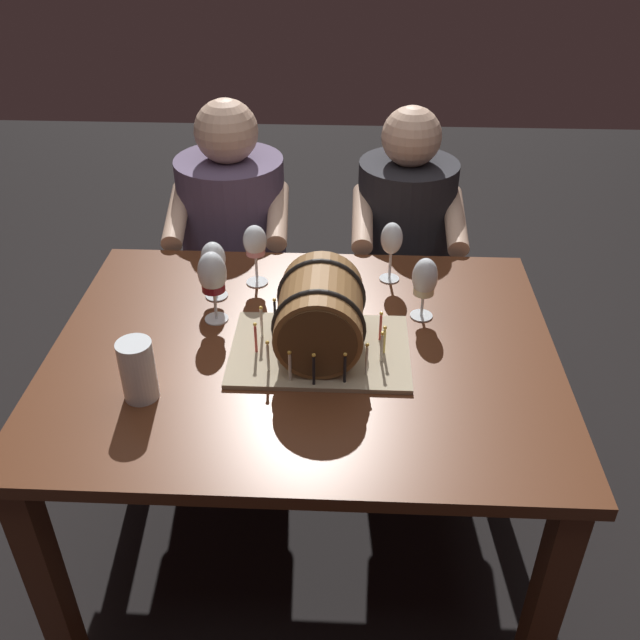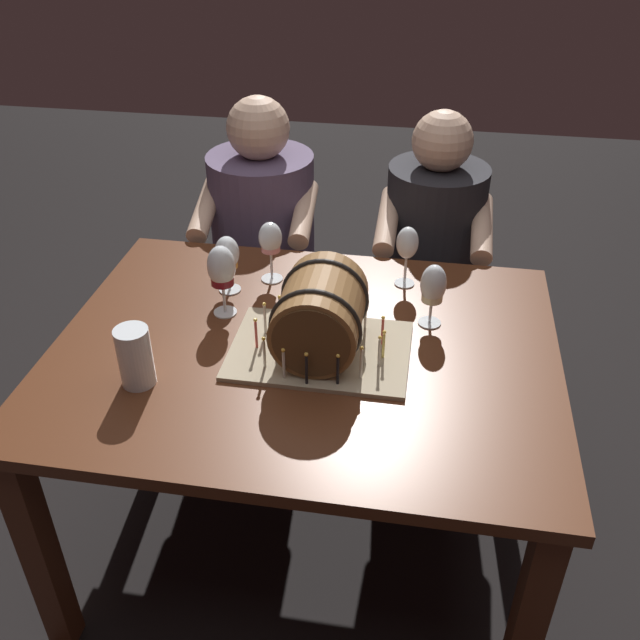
{
  "view_description": "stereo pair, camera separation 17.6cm",
  "coord_description": "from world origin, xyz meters",
  "px_view_note": "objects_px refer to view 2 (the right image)",
  "views": [
    {
      "loc": [
        0.11,
        -1.48,
        1.83
      ],
      "look_at": [
        0.04,
        -0.02,
        0.84
      ],
      "focal_mm": 39.61,
      "sensor_mm": 36.0,
      "label": 1
    },
    {
      "loc": [
        0.29,
        -1.46,
        1.83
      ],
      "look_at": [
        0.04,
        -0.02,
        0.84
      ],
      "focal_mm": 39.61,
      "sensor_mm": 36.0,
      "label": 2
    }
  ],
  "objects_px": {
    "wine_glass_amber": "(227,255)",
    "wine_glass_rose": "(270,241)",
    "wine_glass_white": "(433,287)",
    "person_seated_right": "(429,273)",
    "dining_table": "(305,377)",
    "barrel_cake": "(320,318)",
    "wine_glass_empty": "(407,245)",
    "person_seated_left": "(264,254)",
    "wine_glass_red": "(222,269)",
    "beer_pint": "(135,358)"
  },
  "relations": [
    {
      "from": "wine_glass_red",
      "to": "wine_glass_empty",
      "type": "height_order",
      "value": "wine_glass_red"
    },
    {
      "from": "wine_glass_amber",
      "to": "person_seated_right",
      "type": "bearing_deg",
      "value": 45.01
    },
    {
      "from": "beer_pint",
      "to": "wine_glass_rose",
      "type": "bearing_deg",
      "value": 68.55
    },
    {
      "from": "wine_glass_red",
      "to": "wine_glass_white",
      "type": "bearing_deg",
      "value": 4.24
    },
    {
      "from": "wine_glass_white",
      "to": "wine_glass_rose",
      "type": "bearing_deg",
      "value": 161.5
    },
    {
      "from": "wine_glass_rose",
      "to": "wine_glass_empty",
      "type": "distance_m",
      "value": 0.4
    },
    {
      "from": "person_seated_right",
      "to": "wine_glass_red",
      "type": "bearing_deg",
      "value": -128.63
    },
    {
      "from": "wine_glass_white",
      "to": "person_seated_right",
      "type": "bearing_deg",
      "value": 90.56
    },
    {
      "from": "wine_glass_amber",
      "to": "wine_glass_empty",
      "type": "distance_m",
      "value": 0.52
    },
    {
      "from": "dining_table",
      "to": "person_seated_right",
      "type": "xyz_separation_m",
      "value": [
        0.31,
        0.82,
        -0.12
      ]
    },
    {
      "from": "dining_table",
      "to": "person_seated_right",
      "type": "relative_size",
      "value": 1.17
    },
    {
      "from": "wine_glass_empty",
      "to": "person_seated_right",
      "type": "distance_m",
      "value": 0.58
    },
    {
      "from": "wine_glass_rose",
      "to": "wine_glass_white",
      "type": "height_order",
      "value": "wine_glass_rose"
    },
    {
      "from": "wine_glass_rose",
      "to": "person_seated_left",
      "type": "distance_m",
      "value": 0.62
    },
    {
      "from": "person_seated_right",
      "to": "person_seated_left",
      "type": "bearing_deg",
      "value": 179.97
    },
    {
      "from": "wine_glass_rose",
      "to": "wine_glass_white",
      "type": "distance_m",
      "value": 0.5
    },
    {
      "from": "dining_table",
      "to": "person_seated_left",
      "type": "relative_size",
      "value": 1.15
    },
    {
      "from": "wine_glass_white",
      "to": "person_seated_left",
      "type": "bearing_deg",
      "value": 133.67
    },
    {
      "from": "dining_table",
      "to": "wine_glass_rose",
      "type": "xyz_separation_m",
      "value": [
        -0.16,
        0.32,
        0.23
      ]
    },
    {
      "from": "wine_glass_amber",
      "to": "person_seated_right",
      "type": "xyz_separation_m",
      "value": [
        0.58,
        0.58,
        -0.34
      ]
    },
    {
      "from": "wine_glass_white",
      "to": "wine_glass_empty",
      "type": "bearing_deg",
      "value": 112.39
    },
    {
      "from": "wine_glass_amber",
      "to": "person_seated_right",
      "type": "height_order",
      "value": "person_seated_right"
    },
    {
      "from": "dining_table",
      "to": "wine_glass_rose",
      "type": "bearing_deg",
      "value": 116.39
    },
    {
      "from": "barrel_cake",
      "to": "wine_glass_white",
      "type": "height_order",
      "value": "barrel_cake"
    },
    {
      "from": "barrel_cake",
      "to": "wine_glass_white",
      "type": "bearing_deg",
      "value": 33.41
    },
    {
      "from": "wine_glass_empty",
      "to": "person_seated_left",
      "type": "height_order",
      "value": "person_seated_left"
    },
    {
      "from": "wine_glass_red",
      "to": "person_seated_left",
      "type": "distance_m",
      "value": 0.78
    },
    {
      "from": "wine_glass_empty",
      "to": "person_seated_left",
      "type": "xyz_separation_m",
      "value": [
        -0.55,
        0.46,
        -0.33
      ]
    },
    {
      "from": "barrel_cake",
      "to": "beer_pint",
      "type": "distance_m",
      "value": 0.46
    },
    {
      "from": "barrel_cake",
      "to": "wine_glass_rose",
      "type": "xyz_separation_m",
      "value": [
        -0.2,
        0.34,
        0.03
      ]
    },
    {
      "from": "barrel_cake",
      "to": "wine_glass_empty",
      "type": "bearing_deg",
      "value": 63.19
    },
    {
      "from": "person_seated_right",
      "to": "barrel_cake",
      "type": "bearing_deg",
      "value": -107.67
    },
    {
      "from": "dining_table",
      "to": "barrel_cake",
      "type": "xyz_separation_m",
      "value": [
        0.04,
        -0.02,
        0.21
      ]
    },
    {
      "from": "wine_glass_amber",
      "to": "person_seated_left",
      "type": "distance_m",
      "value": 0.66
    },
    {
      "from": "dining_table",
      "to": "wine_glass_white",
      "type": "distance_m",
      "value": 0.42
    },
    {
      "from": "beer_pint",
      "to": "wine_glass_white",
      "type": "bearing_deg",
      "value": 28.59
    },
    {
      "from": "barrel_cake",
      "to": "wine_glass_amber",
      "type": "distance_m",
      "value": 0.41
    },
    {
      "from": "wine_glass_amber",
      "to": "wine_glass_rose",
      "type": "bearing_deg",
      "value": 36.88
    },
    {
      "from": "wine_glass_white",
      "to": "person_seated_right",
      "type": "distance_m",
      "value": 0.74
    },
    {
      "from": "wine_glass_red",
      "to": "wine_glass_amber",
      "type": "bearing_deg",
      "value": 99.43
    },
    {
      "from": "wine_glass_white",
      "to": "person_seated_left",
      "type": "xyz_separation_m",
      "value": [
        -0.63,
        0.66,
        -0.31
      ]
    },
    {
      "from": "dining_table",
      "to": "wine_glass_empty",
      "type": "xyz_separation_m",
      "value": [
        0.24,
        0.36,
        0.23
      ]
    },
    {
      "from": "wine_glass_empty",
      "to": "wine_glass_red",
      "type": "bearing_deg",
      "value": -153.55
    },
    {
      "from": "barrel_cake",
      "to": "wine_glass_amber",
      "type": "bearing_deg",
      "value": 140.33
    },
    {
      "from": "wine_glass_rose",
      "to": "wine_glass_amber",
      "type": "bearing_deg",
      "value": -143.12
    },
    {
      "from": "barrel_cake",
      "to": "wine_glass_red",
      "type": "bearing_deg",
      "value": 154.64
    },
    {
      "from": "dining_table",
      "to": "wine_glass_rose",
      "type": "height_order",
      "value": "wine_glass_rose"
    },
    {
      "from": "barrel_cake",
      "to": "person_seated_left",
      "type": "xyz_separation_m",
      "value": [
        -0.36,
        0.84,
        -0.3
      ]
    },
    {
      "from": "barrel_cake",
      "to": "wine_glass_amber",
      "type": "xyz_separation_m",
      "value": [
        -0.31,
        0.26,
        0.01
      ]
    },
    {
      "from": "wine_glass_rose",
      "to": "wine_glass_white",
      "type": "bearing_deg",
      "value": -18.5
    }
  ]
}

